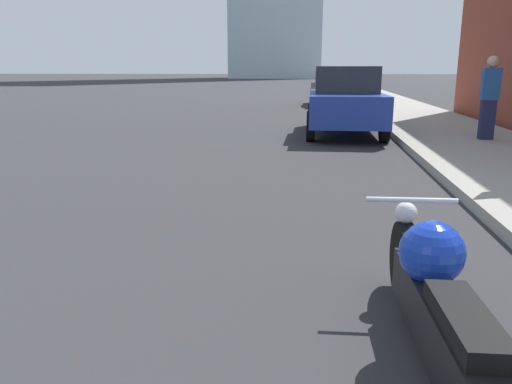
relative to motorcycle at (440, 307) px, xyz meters
name	(u,v)px	position (x,y,z in m)	size (l,w,h in m)	color
sidewalk	(363,91)	(2.69, 35.55, -0.31)	(3.05, 240.00, 0.15)	gray
motorcycle	(440,307)	(0.00, 0.00, 0.00)	(0.62, 2.60, 0.79)	black
parked_car_blue	(345,101)	(0.01, 10.54, 0.48)	(1.92, 4.43, 1.72)	#1E3899
parked_car_black	(333,88)	(0.02, 21.57, 0.43)	(2.14, 4.14, 1.59)	black
pedestrian	(489,97)	(3.00, 8.87, 0.69)	(0.36, 0.25, 1.78)	#1E2347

